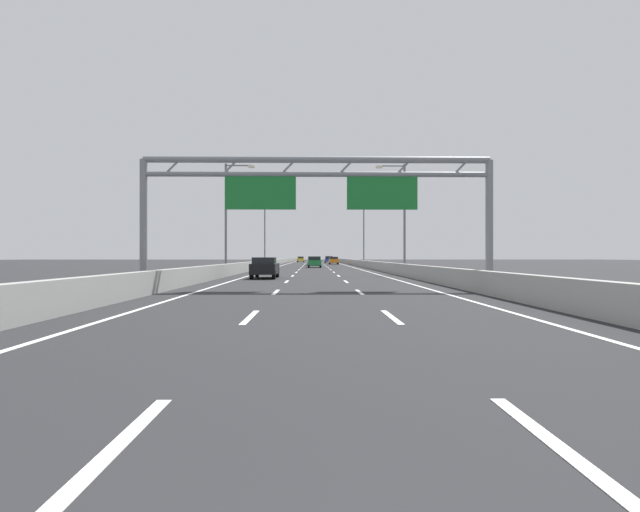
{
  "coord_description": "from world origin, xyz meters",
  "views": [
    {
      "loc": [
        -0.2,
        -0.53,
        1.56
      ],
      "look_at": [
        0.79,
        72.57,
        1.56
      ],
      "focal_mm": 28.77,
      "sensor_mm": 36.0,
      "label": 1
    }
  ],
  "objects_px": {
    "streetlamp_right_far": "(362,231)",
    "green_car": "(315,262)",
    "orange_car": "(334,260)",
    "silver_car": "(313,261)",
    "streetlamp_left_mid": "(229,211)",
    "black_car": "(265,267)",
    "sign_gantry": "(318,188)",
    "streetlamp_right_mid": "(402,212)",
    "streetlamp_left_far": "(266,231)",
    "blue_car": "(329,260)",
    "yellow_car": "(301,259)"
  },
  "relations": [
    {
      "from": "streetlamp_right_far",
      "to": "green_car",
      "type": "bearing_deg",
      "value": -125.38
    },
    {
      "from": "orange_car",
      "to": "silver_car",
      "type": "bearing_deg",
      "value": -106.19
    },
    {
      "from": "streetlamp_left_mid",
      "to": "green_car",
      "type": "height_order",
      "value": "streetlamp_left_mid"
    },
    {
      "from": "black_car",
      "to": "orange_car",
      "type": "xyz_separation_m",
      "value": [
        7.27,
        60.87,
        -0.02
      ]
    },
    {
      "from": "sign_gantry",
      "to": "green_car",
      "type": "bearing_deg",
      "value": 90.05
    },
    {
      "from": "streetlamp_right_mid",
      "to": "black_car",
      "type": "xyz_separation_m",
      "value": [
        -11.03,
        -8.27,
        -4.64
      ]
    },
    {
      "from": "black_car",
      "to": "green_car",
      "type": "distance_m",
      "value": 33.47
    },
    {
      "from": "streetlamp_left_far",
      "to": "black_car",
      "type": "height_order",
      "value": "streetlamp_left_far"
    },
    {
      "from": "streetlamp_right_far",
      "to": "green_car",
      "type": "xyz_separation_m",
      "value": [
        -7.46,
        -10.5,
        -4.63
      ]
    },
    {
      "from": "streetlamp_right_far",
      "to": "green_car",
      "type": "height_order",
      "value": "streetlamp_right_far"
    },
    {
      "from": "streetlamp_left_far",
      "to": "green_car",
      "type": "bearing_deg",
      "value": -54.55
    },
    {
      "from": "streetlamp_right_far",
      "to": "blue_car",
      "type": "bearing_deg",
      "value": 96.59
    },
    {
      "from": "streetlamp_right_mid",
      "to": "streetlamp_right_far",
      "type": "xyz_separation_m",
      "value": [
        0.0,
        35.51,
        0.0
      ]
    },
    {
      "from": "yellow_car",
      "to": "streetlamp_left_mid",
      "type": "bearing_deg",
      "value": -92.59
    },
    {
      "from": "sign_gantry",
      "to": "blue_car",
      "type": "relative_size",
      "value": 3.83
    },
    {
      "from": "streetlamp_right_mid",
      "to": "silver_car",
      "type": "distance_m",
      "value": 40.29
    },
    {
      "from": "black_car",
      "to": "yellow_car",
      "type": "xyz_separation_m",
      "value": [
        0.14,
        97.77,
        -0.01
      ]
    },
    {
      "from": "streetlamp_right_mid",
      "to": "streetlamp_right_far",
      "type": "distance_m",
      "value": 35.51
    },
    {
      "from": "sign_gantry",
      "to": "streetlamp_left_far",
      "type": "relative_size",
      "value": 1.79
    },
    {
      "from": "streetlamp_right_mid",
      "to": "green_car",
      "type": "xyz_separation_m",
      "value": [
        -7.46,
        25.01,
        -4.63
      ]
    },
    {
      "from": "streetlamp_left_far",
      "to": "streetlamp_left_mid",
      "type": "bearing_deg",
      "value": -90.0
    },
    {
      "from": "sign_gantry",
      "to": "orange_car",
      "type": "relative_size",
      "value": 3.71
    },
    {
      "from": "sign_gantry",
      "to": "streetlamp_left_mid",
      "type": "height_order",
      "value": "streetlamp_left_mid"
    },
    {
      "from": "black_car",
      "to": "green_car",
      "type": "bearing_deg",
      "value": 83.88
    },
    {
      "from": "streetlamp_left_mid",
      "to": "orange_car",
      "type": "distance_m",
      "value": 53.97
    },
    {
      "from": "streetlamp_right_far",
      "to": "silver_car",
      "type": "xyz_separation_m",
      "value": [
        -7.62,
        3.78,
        -4.64
      ]
    },
    {
      "from": "streetlamp_left_mid",
      "to": "blue_car",
      "type": "relative_size",
      "value": 2.14
    },
    {
      "from": "streetlamp_left_mid",
      "to": "orange_car",
      "type": "relative_size",
      "value": 2.07
    },
    {
      "from": "sign_gantry",
      "to": "blue_car",
      "type": "distance_m",
      "value": 90.49
    },
    {
      "from": "green_car",
      "to": "silver_car",
      "type": "bearing_deg",
      "value": 90.66
    },
    {
      "from": "black_car",
      "to": "orange_car",
      "type": "distance_m",
      "value": 61.3
    },
    {
      "from": "yellow_car",
      "to": "blue_car",
      "type": "bearing_deg",
      "value": -69.9
    },
    {
      "from": "black_car",
      "to": "silver_car",
      "type": "distance_m",
      "value": 47.68
    },
    {
      "from": "streetlamp_left_far",
      "to": "orange_car",
      "type": "distance_m",
      "value": 20.94
    },
    {
      "from": "orange_car",
      "to": "green_car",
      "type": "relative_size",
      "value": 1.04
    },
    {
      "from": "streetlamp_right_far",
      "to": "streetlamp_right_mid",
      "type": "bearing_deg",
      "value": -90.0
    },
    {
      "from": "streetlamp_left_mid",
      "to": "streetlamp_right_far",
      "type": "height_order",
      "value": "same"
    },
    {
      "from": "sign_gantry",
      "to": "streetlamp_left_far",
      "type": "distance_m",
      "value": 55.45
    },
    {
      "from": "blue_car",
      "to": "yellow_car",
      "type": "relative_size",
      "value": 0.98
    },
    {
      "from": "sign_gantry",
      "to": "streetlamp_left_mid",
      "type": "bearing_deg",
      "value": 111.13
    },
    {
      "from": "green_car",
      "to": "yellow_car",
      "type": "bearing_deg",
      "value": 93.05
    },
    {
      "from": "streetlamp_left_far",
      "to": "orange_car",
      "type": "height_order",
      "value": "streetlamp_left_far"
    },
    {
      "from": "streetlamp_right_far",
      "to": "yellow_car",
      "type": "xyz_separation_m",
      "value": [
        -10.89,
        53.99,
        -4.65
      ]
    },
    {
      "from": "sign_gantry",
      "to": "streetlamp_right_far",
      "type": "xyz_separation_m",
      "value": [
        7.42,
        54.94,
        0.56
      ]
    },
    {
      "from": "green_car",
      "to": "streetlamp_right_mid",
      "type": "bearing_deg",
      "value": -73.4
    },
    {
      "from": "blue_car",
      "to": "silver_car",
      "type": "distance_m",
      "value": 31.82
    },
    {
      "from": "orange_car",
      "to": "silver_car",
      "type": "xyz_separation_m",
      "value": [
        -3.86,
        -13.31,
        0.01
      ]
    },
    {
      "from": "sign_gantry",
      "to": "green_car",
      "type": "xyz_separation_m",
      "value": [
        -0.04,
        44.44,
        -4.07
      ]
    },
    {
      "from": "orange_car",
      "to": "streetlamp_right_mid",
      "type": "bearing_deg",
      "value": -85.91
    },
    {
      "from": "streetlamp_left_mid",
      "to": "green_car",
      "type": "bearing_deg",
      "value": 73.36
    }
  ]
}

